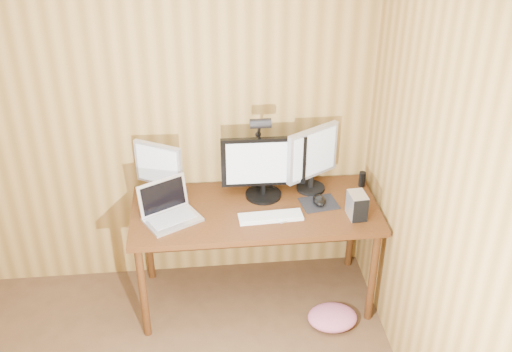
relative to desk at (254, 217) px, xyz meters
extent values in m
plane|color=#AA7F3D|center=(-0.93, 0.30, 0.62)|extent=(4.00, 0.00, 4.00)
plane|color=#AA7F3D|center=(0.82, -1.70, 0.62)|extent=(0.00, 4.00, 4.00)
cube|color=#46240E|center=(0.00, -0.07, 0.10)|extent=(1.60, 0.70, 0.04)
cube|color=#46240E|center=(0.00, 0.25, -0.17)|extent=(1.48, 0.02, 0.51)
cylinder|color=#46240E|center=(-0.74, -0.36, -0.27)|extent=(0.05, 0.05, 0.71)
cylinder|color=#46240E|center=(-0.74, 0.22, -0.27)|extent=(0.05, 0.05, 0.71)
cylinder|color=#46240E|center=(0.74, -0.36, -0.27)|extent=(0.05, 0.05, 0.71)
cylinder|color=#46240E|center=(0.74, 0.22, -0.27)|extent=(0.05, 0.05, 0.71)
cylinder|color=black|center=(0.07, 0.07, 0.13)|extent=(0.24, 0.24, 0.02)
cylinder|color=black|center=(0.07, 0.07, 0.18)|extent=(0.04, 0.04, 0.07)
cube|color=black|center=(0.07, 0.07, 0.38)|extent=(0.55, 0.05, 0.34)
cube|color=silver|center=(0.07, 0.05, 0.38)|extent=(0.49, 0.01, 0.29)
cylinder|color=black|center=(-0.61, 0.15, 0.13)|extent=(0.16, 0.16, 0.02)
cylinder|color=black|center=(-0.61, 0.15, 0.18)|extent=(0.03, 0.03, 0.07)
cube|color=silver|center=(-0.61, 0.15, 0.36)|extent=(0.31, 0.19, 0.29)
cube|color=silver|center=(-0.62, 0.13, 0.36)|extent=(0.26, 0.15, 0.25)
cylinder|color=black|center=(0.40, 0.12, 0.13)|extent=(0.19, 0.19, 0.02)
cylinder|color=black|center=(0.40, 0.12, 0.18)|extent=(0.04, 0.04, 0.09)
cube|color=silver|center=(0.40, 0.12, 0.40)|extent=(0.37, 0.24, 0.35)
cube|color=silver|center=(0.41, 0.10, 0.40)|extent=(0.31, 0.19, 0.30)
cube|color=silver|center=(-0.53, -0.16, 0.13)|extent=(0.40, 0.36, 0.02)
cube|color=silver|center=(-0.59, -0.06, 0.25)|extent=(0.31, 0.20, 0.22)
cube|color=black|center=(-0.59, -0.06, 0.25)|extent=(0.27, 0.17, 0.18)
cube|color=#B2B2B7|center=(-0.53, -0.16, 0.14)|extent=(0.31, 0.26, 0.00)
cube|color=white|center=(0.09, -0.20, 0.13)|extent=(0.41, 0.14, 0.02)
cube|color=white|center=(0.09, -0.20, 0.14)|extent=(0.38, 0.12, 0.00)
cube|color=black|center=(0.42, -0.06, 0.12)|extent=(0.26, 0.22, 0.00)
ellipsoid|color=black|center=(0.42, -0.06, 0.15)|extent=(0.10, 0.14, 0.04)
cube|color=silver|center=(0.63, -0.23, 0.20)|extent=(0.11, 0.15, 0.16)
cube|color=black|center=(0.63, -0.30, 0.20)|extent=(0.10, 0.01, 0.16)
cube|color=silver|center=(0.15, -0.22, 0.13)|extent=(0.07, 0.10, 0.01)
cube|color=black|center=(0.15, -0.22, 0.13)|extent=(0.05, 0.06, 0.00)
cylinder|color=black|center=(0.76, 0.13, 0.18)|extent=(0.04, 0.04, 0.11)
cube|color=black|center=(0.05, 0.24, 0.11)|extent=(0.04, 0.05, 0.05)
cylinder|color=black|center=(0.05, 0.24, 0.31)|extent=(0.03, 0.03, 0.38)
sphere|color=black|center=(0.05, 0.24, 0.50)|extent=(0.04, 0.04, 0.04)
cylinder|color=black|center=(0.05, 0.18, 0.57)|extent=(0.02, 0.13, 0.16)
cylinder|color=black|center=(0.05, 0.10, 0.64)|extent=(0.13, 0.06, 0.06)
camera|label=1|loc=(-0.32, -3.30, 2.26)|focal=42.00mm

